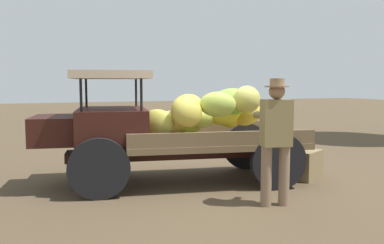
{
  "coord_description": "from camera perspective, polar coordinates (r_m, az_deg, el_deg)",
  "views": [
    {
      "loc": [
        2.61,
        6.21,
        1.71
      ],
      "look_at": [
        0.15,
        -0.21,
        1.04
      ],
      "focal_mm": 37.59,
      "sensor_mm": 36.0,
      "label": 1
    }
  ],
  "objects": [
    {
      "name": "truck",
      "position": [
        6.82,
        -3.69,
        -0.68
      ],
      "size": [
        4.62,
        2.35,
        1.9
      ],
      "rotation": [
        0.0,
        0.0,
        -0.17
      ],
      "color": "black",
      "rests_on": "ground"
    },
    {
      "name": "wooden_crate",
      "position": [
        7.47,
        15.92,
        -5.85
      ],
      "size": [
        0.69,
        0.6,
        0.51
      ],
      "primitive_type": "cube",
      "rotation": [
        0.0,
        0.0,
        0.49
      ],
      "color": "olive",
      "rests_on": "ground"
    },
    {
      "name": "ground_plane",
      "position": [
        6.95,
        1.77,
        -8.67
      ],
      "size": [
        60.0,
        60.0,
        0.0
      ],
      "primitive_type": "plane",
      "color": "brown"
    },
    {
      "name": "farmer",
      "position": [
        5.65,
        11.81,
        -1.68
      ],
      "size": [
        0.53,
        0.49,
        1.77
      ],
      "rotation": [
        0.0,
        0.0,
        -1.78
      ],
      "color": "#856951",
      "rests_on": "ground"
    }
  ]
}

